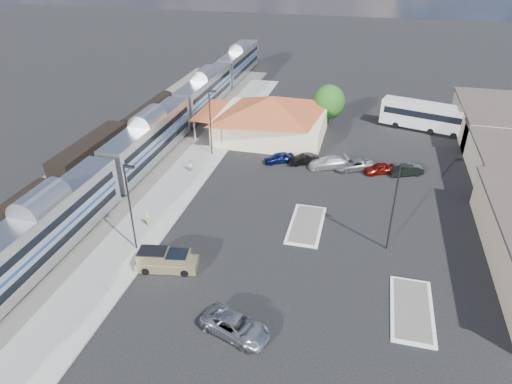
% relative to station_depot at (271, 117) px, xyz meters
% --- Properties ---
extents(ground, '(280.00, 280.00, 0.00)m').
position_rel_station_depot_xyz_m(ground, '(4.56, -24.00, -3.13)').
color(ground, black).
rests_on(ground, ground).
extents(railbed, '(16.00, 100.00, 0.12)m').
position_rel_station_depot_xyz_m(railbed, '(-16.44, -16.00, -3.07)').
color(railbed, '#4C4944').
rests_on(railbed, ground).
extents(platform, '(5.50, 92.00, 0.18)m').
position_rel_station_depot_xyz_m(platform, '(-7.44, -18.00, -3.04)').
color(platform, gray).
rests_on(platform, ground).
extents(passenger_train, '(3.00, 104.00, 5.55)m').
position_rel_station_depot_xyz_m(passenger_train, '(-13.44, -11.72, -0.26)').
color(passenger_train, silver).
rests_on(passenger_train, ground).
extents(freight_cars, '(2.80, 46.00, 4.00)m').
position_rel_station_depot_xyz_m(freight_cars, '(-19.44, -15.98, -1.21)').
color(freight_cars, black).
rests_on(freight_cars, ground).
extents(station_depot, '(18.35, 12.24, 6.20)m').
position_rel_station_depot_xyz_m(station_depot, '(0.00, 0.00, 0.00)').
color(station_depot, '#C7B291').
rests_on(station_depot, ground).
extents(traffic_island_south, '(3.30, 7.50, 0.21)m').
position_rel_station_depot_xyz_m(traffic_island_south, '(8.56, -22.00, -3.03)').
color(traffic_island_south, silver).
rests_on(traffic_island_south, ground).
extents(traffic_island_north, '(3.30, 7.50, 0.21)m').
position_rel_station_depot_xyz_m(traffic_island_north, '(18.56, -32.00, -3.03)').
color(traffic_island_north, silver).
rests_on(traffic_island_north, ground).
extents(lamp_plat_s, '(1.08, 0.25, 9.00)m').
position_rel_station_depot_xyz_m(lamp_plat_s, '(-6.34, -30.00, 2.21)').
color(lamp_plat_s, black).
rests_on(lamp_plat_s, ground).
extents(lamp_plat_n, '(1.08, 0.25, 9.00)m').
position_rel_station_depot_xyz_m(lamp_plat_n, '(-6.34, -8.00, 2.21)').
color(lamp_plat_n, black).
rests_on(lamp_plat_n, ground).
extents(lamp_lot, '(1.08, 0.25, 9.00)m').
position_rel_station_depot_xyz_m(lamp_lot, '(16.66, -24.00, 2.21)').
color(lamp_lot, black).
rests_on(lamp_lot, ground).
extents(tree_depot, '(4.71, 4.71, 6.63)m').
position_rel_station_depot_xyz_m(tree_depot, '(7.56, 6.00, 0.89)').
color(tree_depot, '#382314').
rests_on(tree_depot, ground).
extents(pickup_truck, '(5.68, 2.87, 1.87)m').
position_rel_station_depot_xyz_m(pickup_truck, '(-2.41, -31.91, -2.24)').
color(pickup_truck, tan).
rests_on(pickup_truck, ground).
extents(suv, '(5.98, 4.20, 1.52)m').
position_rel_station_depot_xyz_m(suv, '(5.65, -37.73, -2.37)').
color(suv, '#9A9DA1').
rests_on(suv, ground).
extents(coach_bus, '(13.29, 6.24, 4.17)m').
position_rel_station_depot_xyz_m(coach_bus, '(21.91, 8.26, -0.73)').
color(coach_bus, white).
rests_on(coach_bus, ground).
extents(person_a, '(0.53, 0.67, 1.62)m').
position_rel_station_depot_xyz_m(person_a, '(-7.03, -26.11, -2.14)').
color(person_a, '#A2C63E').
rests_on(person_a, platform).
extents(person_b, '(0.79, 0.93, 1.66)m').
position_rel_station_depot_xyz_m(person_b, '(-7.41, -13.56, -2.12)').
color(person_b, white).
rests_on(person_b, platform).
extents(parked_car_a, '(4.22, 3.33, 1.35)m').
position_rel_station_depot_xyz_m(parked_car_a, '(2.82, -8.12, -2.46)').
color(parked_car_a, '#0E1647').
rests_on(parked_car_a, ground).
extents(parked_car_b, '(4.21, 2.95, 1.32)m').
position_rel_station_depot_xyz_m(parked_car_b, '(6.02, -7.82, -2.47)').
color(parked_car_b, black).
rests_on(parked_car_b, ground).
extents(parked_car_c, '(5.51, 3.97, 1.48)m').
position_rel_station_depot_xyz_m(parked_car_c, '(9.22, -8.12, -2.39)').
color(parked_car_c, silver).
rests_on(parked_car_c, ground).
extents(parked_car_d, '(5.47, 4.28, 1.38)m').
position_rel_station_depot_xyz_m(parked_car_d, '(12.42, -7.82, -2.44)').
color(parked_car_d, gray).
rests_on(parked_car_d, ground).
extents(parked_car_e, '(4.26, 3.18, 1.35)m').
position_rel_station_depot_xyz_m(parked_car_e, '(15.62, -8.12, -2.46)').
color(parked_car_e, maroon).
rests_on(parked_car_e, ground).
extents(parked_car_f, '(4.33, 2.92, 1.35)m').
position_rel_station_depot_xyz_m(parked_car_f, '(18.82, -7.82, -2.46)').
color(parked_car_f, black).
rests_on(parked_car_f, ground).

